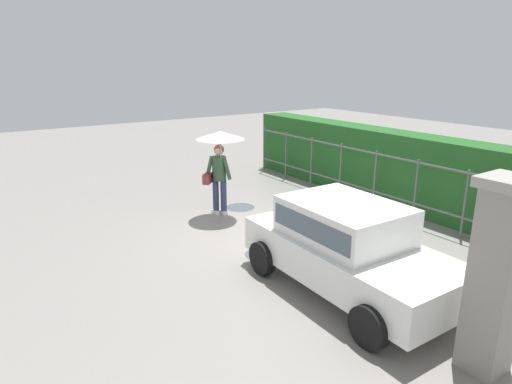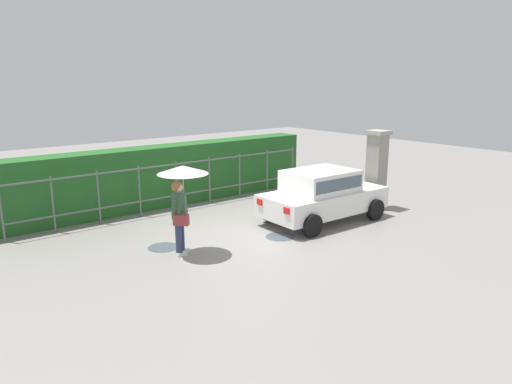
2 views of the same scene
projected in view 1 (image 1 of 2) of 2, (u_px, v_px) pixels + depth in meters
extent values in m
plane|color=gray|center=(281.00, 237.00, 9.43)|extent=(40.00, 40.00, 0.00)
cube|color=white|center=(348.00, 258.00, 7.07)|extent=(3.74, 1.72, 0.60)
cube|color=white|center=(344.00, 220.00, 7.02)|extent=(1.93, 1.48, 0.60)
cube|color=#4C5B66|center=(344.00, 219.00, 7.01)|extent=(1.78, 1.50, 0.33)
cylinder|color=black|center=(447.00, 292.00, 6.58)|extent=(0.60, 0.19, 0.60)
cylinder|color=black|center=(369.00, 327.00, 5.71)|extent=(0.60, 0.19, 0.60)
cylinder|color=black|center=(333.00, 238.00, 8.59)|extent=(0.60, 0.19, 0.60)
cylinder|color=black|center=(262.00, 258.00, 7.71)|extent=(0.60, 0.19, 0.60)
cube|color=red|center=(303.00, 211.00, 8.81)|extent=(0.06, 0.20, 0.16)
cube|color=red|center=(257.00, 222.00, 8.23)|extent=(0.06, 0.20, 0.16)
cylinder|color=#2D3856|center=(224.00, 197.00, 10.78)|extent=(0.15, 0.15, 0.86)
cylinder|color=#2D3856|center=(216.00, 196.00, 10.82)|extent=(0.15, 0.15, 0.86)
cube|color=white|center=(223.00, 213.00, 10.84)|extent=(0.26, 0.10, 0.08)
cube|color=white|center=(216.00, 212.00, 10.88)|extent=(0.26, 0.10, 0.08)
cylinder|color=#2D4C33|center=(219.00, 168.00, 10.60)|extent=(0.34, 0.34, 0.58)
sphere|color=#DBAD89|center=(219.00, 151.00, 10.47)|extent=(0.22, 0.22, 0.22)
sphere|color=olive|center=(219.00, 150.00, 10.50)|extent=(0.25, 0.25, 0.25)
cylinder|color=#2D4C33|center=(227.00, 168.00, 10.47)|extent=(0.23, 0.22, 0.56)
cylinder|color=#2D4C33|center=(209.00, 167.00, 10.56)|extent=(0.23, 0.22, 0.56)
cylinder|color=#B2B2B7|center=(221.00, 155.00, 10.39)|extent=(0.02, 0.02, 0.77)
cone|color=#F4C6DB|center=(220.00, 135.00, 10.25)|extent=(1.14, 1.14, 0.19)
cube|color=maroon|center=(208.00, 178.00, 10.60)|extent=(0.35, 0.36, 0.24)
cube|color=gray|center=(495.00, 284.00, 5.07)|extent=(0.48, 0.48, 2.30)
cube|color=#9E998E|center=(512.00, 183.00, 4.73)|extent=(0.60, 0.60, 0.12)
cylinder|color=#59605B|center=(264.00, 150.00, 14.94)|extent=(0.05, 0.05, 1.50)
cylinder|color=#59605B|center=(286.00, 156.00, 13.98)|extent=(0.05, 0.05, 1.50)
cylinder|color=#59605B|center=(311.00, 163.00, 13.02)|extent=(0.05, 0.05, 1.50)
cylinder|color=#59605B|center=(340.00, 170.00, 12.06)|extent=(0.05, 0.05, 1.50)
cylinder|color=#59605B|center=(375.00, 180.00, 11.10)|extent=(0.05, 0.05, 1.50)
cylinder|color=#59605B|center=(415.00, 191.00, 10.14)|extent=(0.05, 0.05, 1.50)
cylinder|color=#59605B|center=(465.00, 204.00, 9.18)|extent=(0.05, 0.05, 1.50)
cube|color=#59605B|center=(377.00, 154.00, 10.91)|extent=(9.70, 0.03, 0.04)
cube|color=#59605B|center=(374.00, 191.00, 11.19)|extent=(9.70, 0.03, 0.04)
cube|color=#235B23|center=(395.00, 168.00, 11.46)|extent=(10.70, 0.90, 1.90)
cylinder|color=#4C545B|center=(264.00, 254.00, 8.57)|extent=(0.76, 0.76, 0.00)
cylinder|color=#4C545B|center=(240.00, 207.00, 11.35)|extent=(0.75, 0.75, 0.00)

